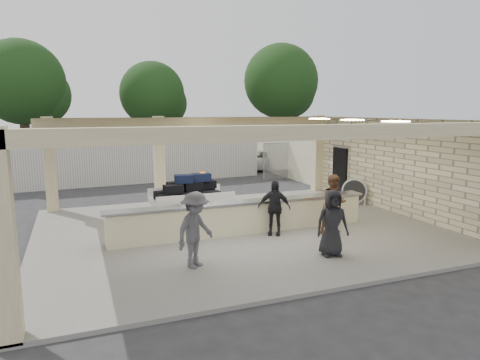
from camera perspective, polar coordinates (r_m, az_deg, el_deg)
name	(u,v)px	position (r m, az deg, el deg)	size (l,w,h in m)	color
ground	(237,232)	(13.57, -0.35, -6.88)	(120.00, 120.00, 0.00)	#2A2A2C
pavilion	(236,186)	(13.94, -0.52, -0.75)	(12.01, 10.00, 3.55)	slate
baggage_counter	(243,217)	(12.97, 0.44, -4.97)	(8.20, 0.58, 0.98)	beige
luggage_cart	(189,195)	(14.65, -6.77, -2.01)	(2.64, 1.64, 1.54)	silver
drum_fan	(354,191)	(17.33, 15.02, -1.38)	(0.94, 0.85, 1.06)	silver
baggage_handler	(201,194)	(14.98, -5.16, -1.86)	(0.58, 0.32, 1.59)	orange
passenger_a	(334,204)	(13.13, 12.43, -3.17)	(0.87, 0.38, 1.80)	brown
passenger_b	(274,208)	(12.73, 4.59, -3.70)	(0.97, 0.35, 1.65)	black
passenger_c	(195,230)	(10.14, -5.99, -6.62)	(1.17, 0.41, 1.81)	#4F4F54
passenger_d	(332,223)	(11.14, 12.18, -5.61)	(0.84, 0.34, 1.71)	black
car_white_a	(260,160)	(27.17, 2.66, 2.67)	(2.17, 4.58, 1.31)	white
car_white_b	(316,155)	(30.07, 10.10, 3.26)	(1.65, 4.44, 1.40)	white
car_dark	(233,155)	(29.91, -1.00, 3.31)	(1.42, 4.01, 1.34)	black
container_white	(143,155)	(23.94, -12.79, 3.30)	(12.71, 2.54, 2.75)	silver
fence	(355,156)	(26.47, 15.11, 3.05)	(12.06, 0.06, 2.03)	gray
tree_left	(26,86)	(36.50, -26.58, 11.16)	(6.60, 6.30, 9.00)	#382619
tree_mid	(155,97)	(38.98, -11.20, 10.85)	(6.00, 5.60, 8.00)	#382619
tree_right	(283,84)	(41.95, 5.75, 12.56)	(7.20, 7.00, 10.00)	#382619
adjacent_building	(325,147)	(26.40, 11.24, 4.37)	(6.00, 8.00, 3.20)	beige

